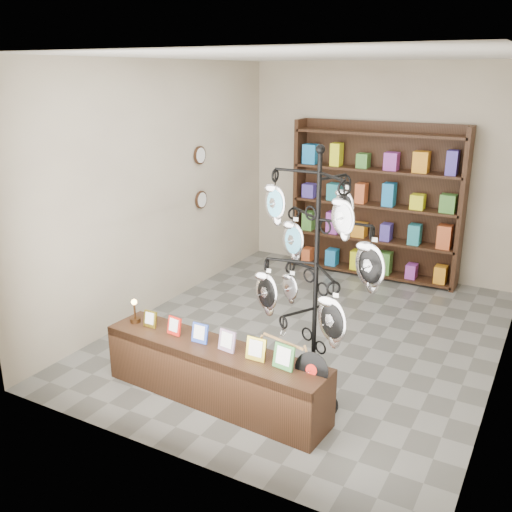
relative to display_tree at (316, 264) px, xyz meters
The scene contains 6 objects.
ground 1.99m from the display_tree, 115.13° to the left, with size 5.00×5.00×0.00m, color slate.
room_envelope 1.56m from the display_tree, 115.13° to the left, with size 5.00×5.00×5.00m.
display_tree is the anchor object (origin of this frame).
front_shelf 1.38m from the display_tree, 157.34° to the right, with size 2.22×0.60×0.78m.
back_shelving 3.69m from the display_tree, 99.77° to the left, with size 2.42×0.36×2.20m.
wall_clocks 3.36m from the display_tree, 140.60° to the left, with size 0.03×0.24×0.84m.
Camera 1 is at (2.34, -5.47, 2.86)m, focal length 40.00 mm.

